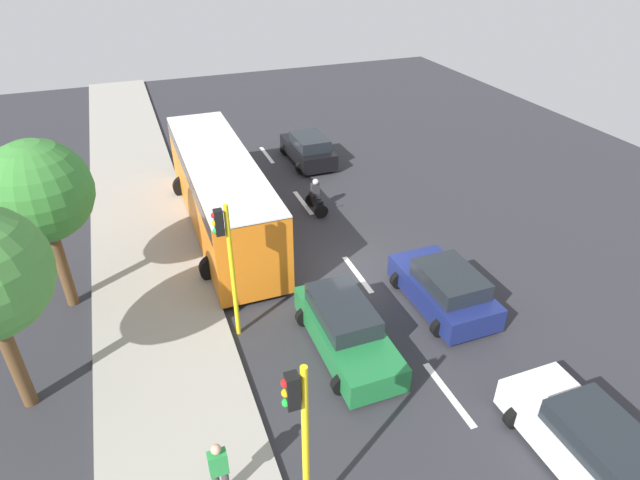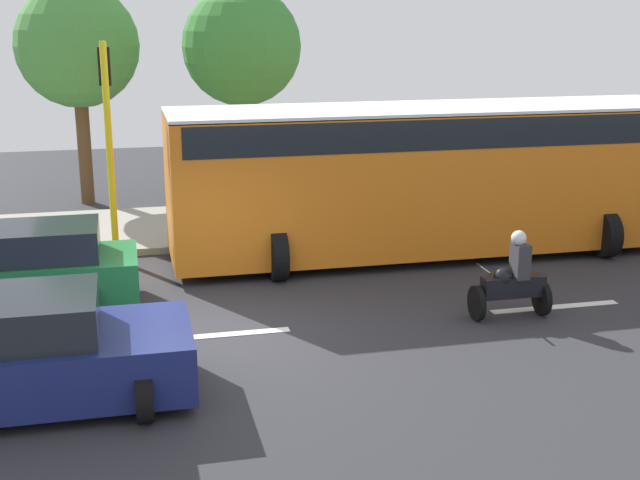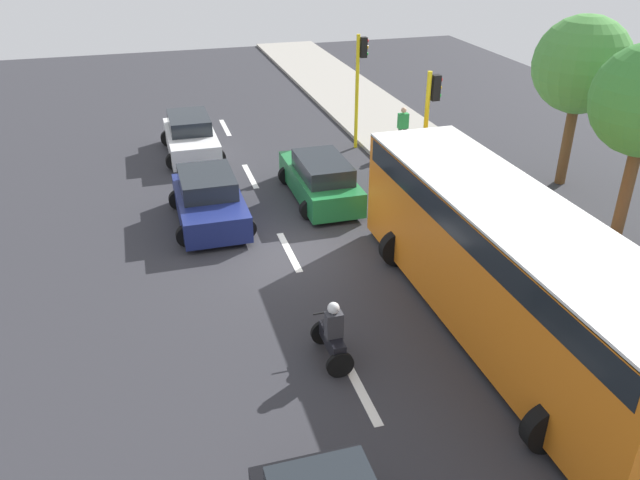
% 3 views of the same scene
% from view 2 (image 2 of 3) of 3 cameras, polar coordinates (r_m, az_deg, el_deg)
% --- Properties ---
extents(ground_plane, '(40.00, 60.00, 0.10)m').
position_cam_2_polar(ground_plane, '(14.07, -6.89, -6.52)').
color(ground_plane, '#2D2D33').
extents(sidewalk, '(4.00, 60.00, 0.15)m').
position_cam_2_polar(sidewalk, '(20.69, -9.08, 0.86)').
color(sidewalk, '#9E998E').
rests_on(sidewalk, ground).
extents(lane_stripe_north, '(0.20, 2.40, 0.01)m').
position_cam_2_polar(lane_stripe_north, '(15.78, 15.35, -4.32)').
color(lane_stripe_north, white).
rests_on(lane_stripe_north, ground).
extents(lane_stripe_mid, '(0.20, 2.40, 0.01)m').
position_cam_2_polar(lane_stripe_mid, '(14.05, -6.90, -6.31)').
color(lane_stripe_mid, white).
rests_on(lane_stripe_mid, ground).
extents(car_dark_blue, '(2.37, 4.02, 1.52)m').
position_cam_2_polar(car_dark_blue, '(12.05, -18.59, -7.16)').
color(car_dark_blue, navy).
rests_on(car_dark_blue, ground).
extents(car_green, '(2.17, 4.53, 1.52)m').
position_cam_2_polar(car_green, '(15.70, -20.00, -2.10)').
color(car_green, '#1E7238').
rests_on(car_green, ground).
extents(city_bus, '(3.20, 11.00, 3.16)m').
position_cam_2_polar(city_bus, '(18.26, 7.44, 4.71)').
color(city_bus, orange).
rests_on(city_bus, ground).
extents(motorcycle, '(0.60, 1.30, 1.53)m').
position_cam_2_polar(motorcycle, '(14.92, 12.68, -2.69)').
color(motorcycle, black).
rests_on(motorcycle, ground).
extents(traffic_light_midblock, '(0.49, 0.24, 4.50)m').
position_cam_2_polar(traffic_light_midblock, '(18.00, -13.94, 7.73)').
color(traffic_light_midblock, yellow).
rests_on(traffic_light_midblock, ground).
extents(street_tree_north, '(3.20, 3.20, 5.78)m').
position_cam_2_polar(street_tree_north, '(23.62, -15.85, 12.26)').
color(street_tree_north, brown).
rests_on(street_tree_north, ground).
extents(street_tree_center, '(3.09, 3.09, 5.71)m').
position_cam_2_polar(street_tree_center, '(22.85, -5.23, 12.64)').
color(street_tree_center, brown).
rests_on(street_tree_center, ground).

